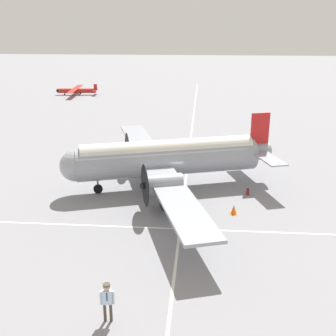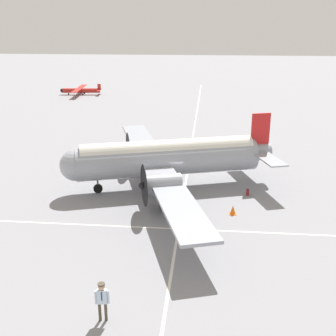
{
  "view_description": "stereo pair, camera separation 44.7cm",
  "coord_description": "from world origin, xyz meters",
  "px_view_note": "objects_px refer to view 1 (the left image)",
  "views": [
    {
      "loc": [
        31.2,
        2.56,
        12.38
      ],
      "look_at": [
        0.0,
        0.0,
        1.63
      ],
      "focal_mm": 45.0,
      "sensor_mm": 36.0,
      "label": 1
    },
    {
      "loc": [
        31.16,
        3.0,
        12.38
      ],
      "look_at": [
        0.0,
        0.0,
        1.63
      ],
      "focal_mm": 45.0,
      "sensor_mm": 36.0,
      "label": 2
    }
  ],
  "objects_px": {
    "airliner_main": "(163,158)",
    "light_aircraft_distant": "(76,90)",
    "suitcase_near_door": "(248,192)",
    "crew_foreground": "(107,298)",
    "traffic_cone": "(234,210)"
  },
  "relations": [
    {
      "from": "airliner_main",
      "to": "light_aircraft_distant",
      "type": "xyz_separation_m",
      "value": [
        -44.75,
        -20.14,
        -1.66
      ]
    },
    {
      "from": "airliner_main",
      "to": "suitcase_near_door",
      "type": "xyz_separation_m",
      "value": [
        0.88,
        6.6,
        -2.26
      ]
    },
    {
      "from": "crew_foreground",
      "to": "light_aircraft_distant",
      "type": "bearing_deg",
      "value": -80.9
    },
    {
      "from": "airliner_main",
      "to": "traffic_cone",
      "type": "distance_m",
      "value": 7.25
    },
    {
      "from": "suitcase_near_door",
      "to": "traffic_cone",
      "type": "distance_m",
      "value": 3.79
    },
    {
      "from": "airliner_main",
      "to": "traffic_cone",
      "type": "xyz_separation_m",
      "value": [
        4.43,
        5.3,
        -2.18
      ]
    },
    {
      "from": "crew_foreground",
      "to": "light_aircraft_distant",
      "type": "xyz_separation_m",
      "value": [
        -60.77,
        -19.23,
        -0.37
      ]
    },
    {
      "from": "light_aircraft_distant",
      "to": "traffic_cone",
      "type": "height_order",
      "value": "light_aircraft_distant"
    },
    {
      "from": "airliner_main",
      "to": "suitcase_near_door",
      "type": "distance_m",
      "value": 7.03
    },
    {
      "from": "crew_foreground",
      "to": "light_aircraft_distant",
      "type": "height_order",
      "value": "light_aircraft_distant"
    },
    {
      "from": "suitcase_near_door",
      "to": "light_aircraft_distant",
      "type": "relative_size",
      "value": 0.05
    },
    {
      "from": "crew_foreground",
      "to": "traffic_cone",
      "type": "height_order",
      "value": "crew_foreground"
    },
    {
      "from": "light_aircraft_distant",
      "to": "traffic_cone",
      "type": "xyz_separation_m",
      "value": [
        49.18,
        25.45,
        -0.52
      ]
    },
    {
      "from": "crew_foreground",
      "to": "traffic_cone",
      "type": "distance_m",
      "value": 13.18
    },
    {
      "from": "crew_foreground",
      "to": "traffic_cone",
      "type": "xyz_separation_m",
      "value": [
        -11.58,
        6.22,
        -0.89
      ]
    }
  ]
}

